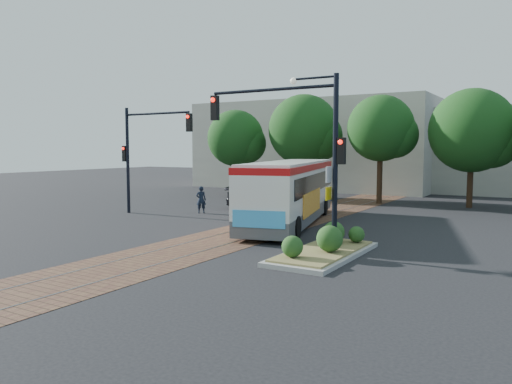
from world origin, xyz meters
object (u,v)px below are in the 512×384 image
traffic_island (325,246)px  officer (201,200)px  parked_car (266,198)px  signal_pole_left (142,146)px  signal_pole_main (302,135)px  city_bus (291,189)px

traffic_island → officer: bearing=147.0°
traffic_island → parked_car: (-8.39, 10.44, 0.37)m
signal_pole_left → officer: bearing=37.3°
signal_pole_left → officer: 4.49m
signal_pole_main → parked_car: 13.20m
city_bus → officer: city_bus is taller
traffic_island → signal_pole_left: signal_pole_left is taller
city_bus → traffic_island: (4.41, -6.02, -1.38)m
traffic_island → parked_car: 13.40m
signal_pole_left → traffic_island: bearing=-20.4°
traffic_island → signal_pole_main: signal_pole_main is taller
signal_pole_main → city_bus: bearing=120.2°
city_bus → traffic_island: city_bus is taller
traffic_island → officer: size_ratio=3.34×
officer → city_bus: bearing=137.4°
city_bus → parked_car: bearing=117.2°
city_bus → officer: (-6.19, 0.85, -0.93)m
signal_pole_main → parked_car: size_ratio=1.25×
officer → parked_car: (2.21, 3.57, -0.08)m
traffic_island → signal_pole_main: bearing=174.6°
traffic_island → parked_car: size_ratio=1.09×
city_bus → parked_car: city_bus is taller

